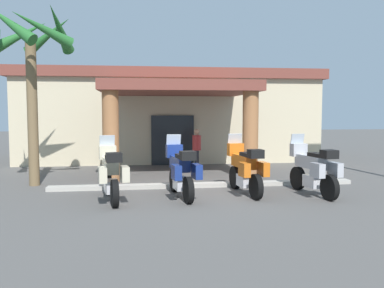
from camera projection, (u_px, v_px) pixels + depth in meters
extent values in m
plane|color=#514F4C|center=(192.00, 192.00, 11.26)|extent=(80.00, 80.00, 0.00)
cube|color=beige|center=(168.00, 120.00, 19.98)|extent=(13.38, 6.10, 3.69)
cube|color=#1E2328|center=(173.00, 140.00, 17.08)|extent=(1.80, 0.13, 2.10)
cube|color=brown|center=(177.00, 89.00, 14.72)|extent=(5.40, 4.65, 0.35)
cylinder|color=#9E663D|center=(111.00, 137.00, 12.71)|extent=(0.52, 0.52, 2.91)
cylinder|color=#9E663D|center=(250.00, 136.00, 13.26)|extent=(0.52, 0.52, 2.91)
cube|color=brown|center=(168.00, 78.00, 19.83)|extent=(13.79, 6.51, 0.44)
cylinder|color=black|center=(108.00, 183.00, 10.86)|extent=(0.25, 0.67, 0.66)
cylinder|color=black|center=(115.00, 193.00, 9.39)|extent=(0.25, 0.67, 0.66)
cube|color=silver|center=(111.00, 186.00, 10.10)|extent=(0.41, 0.60, 0.32)
cube|color=beige|center=(110.00, 165.00, 10.20)|extent=(0.48, 1.18, 0.34)
cube|color=black|center=(112.00, 158.00, 9.85)|extent=(0.37, 0.64, 0.10)
cube|color=beige|center=(108.00, 152.00, 10.78)|extent=(0.47, 0.31, 0.36)
cube|color=#B2BCC6|center=(107.00, 142.00, 10.83)|extent=(0.41, 0.18, 0.36)
cube|color=beige|center=(102.00, 175.00, 9.42)|extent=(0.25, 0.46, 0.36)
cube|color=beige|center=(125.00, 174.00, 9.57)|extent=(0.25, 0.46, 0.36)
cube|color=black|center=(114.00, 157.00, 9.37)|extent=(0.41, 0.37, 0.22)
cylinder|color=black|center=(174.00, 180.00, 11.28)|extent=(0.22, 0.67, 0.66)
cylinder|color=black|center=(188.00, 190.00, 9.79)|extent=(0.22, 0.67, 0.66)
cube|color=silver|center=(181.00, 183.00, 10.51)|extent=(0.39, 0.60, 0.32)
cube|color=navy|center=(180.00, 163.00, 10.61)|extent=(0.44, 1.18, 0.34)
cube|color=black|center=(183.00, 156.00, 10.26)|extent=(0.35, 0.63, 0.10)
cube|color=navy|center=(174.00, 151.00, 11.20)|extent=(0.47, 0.29, 0.36)
cube|color=#B2BCC6|center=(174.00, 141.00, 11.25)|extent=(0.41, 0.17, 0.36)
cube|color=navy|center=(176.00, 172.00, 9.83)|extent=(0.23, 0.46, 0.36)
cube|color=navy|center=(197.00, 171.00, 9.97)|extent=(0.23, 0.46, 0.36)
cube|color=black|center=(188.00, 156.00, 9.77)|extent=(0.40, 0.36, 0.22)
cylinder|color=black|center=(235.00, 177.00, 11.73)|extent=(0.21, 0.67, 0.66)
cylinder|color=black|center=(256.00, 187.00, 10.23)|extent=(0.21, 0.67, 0.66)
cube|color=silver|center=(245.00, 181.00, 10.95)|extent=(0.38, 0.59, 0.32)
cube|color=orange|center=(243.00, 161.00, 11.06)|extent=(0.42, 1.17, 0.34)
cube|color=black|center=(248.00, 155.00, 10.70)|extent=(0.34, 0.63, 0.10)
cube|color=orange|center=(235.00, 149.00, 11.64)|extent=(0.46, 0.28, 0.36)
cube|color=#B2BCC6|center=(235.00, 140.00, 11.70)|extent=(0.41, 0.16, 0.36)
cube|color=orange|center=(244.00, 170.00, 10.28)|extent=(0.22, 0.46, 0.36)
cube|color=orange|center=(263.00, 169.00, 10.40)|extent=(0.22, 0.46, 0.36)
cube|color=black|center=(256.00, 154.00, 10.21)|extent=(0.39, 0.36, 0.22)
cylinder|color=black|center=(298.00, 178.00, 11.61)|extent=(0.22, 0.67, 0.66)
cylinder|color=black|center=(329.00, 188.00, 10.12)|extent=(0.22, 0.67, 0.66)
cube|color=silver|center=(313.00, 181.00, 10.84)|extent=(0.39, 0.60, 0.32)
cube|color=#B2B2B7|center=(310.00, 162.00, 10.94)|extent=(0.45, 1.18, 0.34)
cube|color=black|center=(318.00, 155.00, 10.59)|extent=(0.36, 0.63, 0.10)
cube|color=#B2B2B7|center=(299.00, 150.00, 11.53)|extent=(0.47, 0.29, 0.36)
cube|color=#B2BCC6|center=(297.00, 140.00, 11.58)|extent=(0.41, 0.17, 0.36)
cube|color=#B2B2B7|center=(317.00, 170.00, 10.16)|extent=(0.24, 0.46, 0.36)
cube|color=#B2B2B7|center=(335.00, 170.00, 10.30)|extent=(0.24, 0.46, 0.36)
cube|color=black|center=(329.00, 154.00, 10.10)|extent=(0.40, 0.36, 0.22)
cylinder|color=black|center=(196.00, 161.00, 15.21)|extent=(0.14, 0.14, 0.80)
cylinder|color=black|center=(197.00, 160.00, 15.38)|extent=(0.14, 0.14, 0.80)
cylinder|color=#B23333|center=(197.00, 143.00, 15.24)|extent=(0.32, 0.32, 0.56)
cylinder|color=#B23333|center=(195.00, 142.00, 15.03)|extent=(0.09, 0.09, 0.54)
cylinder|color=#B23333|center=(198.00, 142.00, 15.46)|extent=(0.09, 0.09, 0.54)
sphere|color=tan|center=(197.00, 132.00, 15.21)|extent=(0.22, 0.22, 0.22)
cylinder|color=brown|center=(32.00, 113.00, 12.11)|extent=(0.31, 0.31, 4.38)
cone|color=#236028|center=(60.00, 29.00, 11.89)|extent=(0.65, 1.70, 1.33)
cone|color=#236028|center=(48.00, 35.00, 12.79)|extent=(1.71, 0.99, 1.26)
cone|color=#236028|center=(22.00, 35.00, 12.63)|extent=(1.67, 1.15, 1.24)
cone|color=#236028|center=(9.00, 22.00, 11.06)|extent=(1.68, 0.98, 1.32)
cone|color=#236028|center=(42.00, 28.00, 11.27)|extent=(1.68, 1.32, 1.00)
cube|color=#ADA89E|center=(205.00, 185.00, 12.04)|extent=(9.12, 0.36, 0.12)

